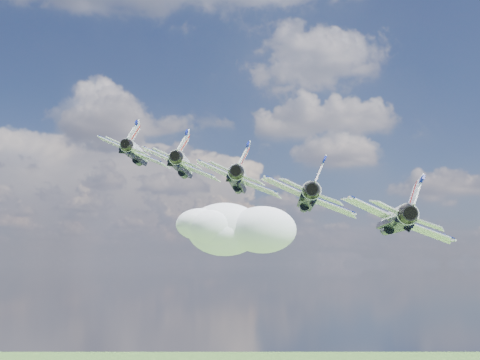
{
  "coord_description": "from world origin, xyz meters",
  "views": [
    {
      "loc": [
        11.46,
        -67.04,
        144.41
      ],
      "look_at": [
        11.92,
        10.77,
        155.35
      ],
      "focal_mm": 45.0,
      "sensor_mm": 36.0,
      "label": 1
    }
  ],
  "objects_px": {
    "jet_3": "(308,198)",
    "jet_2": "(240,180)",
    "jet_1": "(184,166)",
    "jet_0": "(138,154)",
    "jet_4": "(394,220)"
  },
  "relations": [
    {
      "from": "jet_0",
      "to": "jet_2",
      "type": "relative_size",
      "value": 1.0
    },
    {
      "from": "jet_0",
      "to": "jet_1",
      "type": "relative_size",
      "value": 1.0
    },
    {
      "from": "jet_1",
      "to": "jet_2",
      "type": "bearing_deg",
      "value": -39.61
    },
    {
      "from": "jet_0",
      "to": "jet_2",
      "type": "height_order",
      "value": "jet_0"
    },
    {
      "from": "jet_1",
      "to": "jet_3",
      "type": "xyz_separation_m",
      "value": [
        16.0,
        -15.18,
        -6.3
      ]
    },
    {
      "from": "jet_2",
      "to": "jet_4",
      "type": "xyz_separation_m",
      "value": [
        16.0,
        -15.18,
        -6.3
      ]
    },
    {
      "from": "jet_3",
      "to": "jet_2",
      "type": "bearing_deg",
      "value": 140.39
    },
    {
      "from": "jet_1",
      "to": "jet_3",
      "type": "height_order",
      "value": "jet_1"
    },
    {
      "from": "jet_4",
      "to": "jet_2",
      "type": "bearing_deg",
      "value": 140.39
    },
    {
      "from": "jet_0",
      "to": "jet_3",
      "type": "xyz_separation_m",
      "value": [
        24.0,
        -22.77,
        -9.45
      ]
    },
    {
      "from": "jet_1",
      "to": "jet_3",
      "type": "distance_m",
      "value": 22.94
    },
    {
      "from": "jet_3",
      "to": "jet_4",
      "type": "bearing_deg",
      "value": -39.61
    },
    {
      "from": "jet_4",
      "to": "jet_3",
      "type": "bearing_deg",
      "value": 140.39
    },
    {
      "from": "jet_2",
      "to": "jet_3",
      "type": "xyz_separation_m",
      "value": [
        8.0,
        -7.59,
        -3.15
      ]
    },
    {
      "from": "jet_3",
      "to": "jet_4",
      "type": "xyz_separation_m",
      "value": [
        8.0,
        -7.59,
        -3.15
      ]
    }
  ]
}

